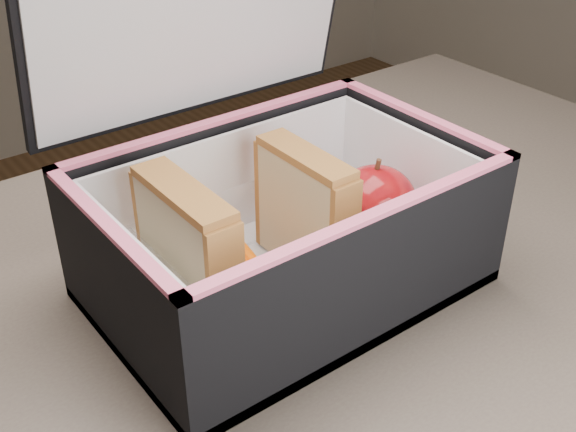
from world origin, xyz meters
The scene contains 8 objects.
kitchen_table centered at (0.00, 0.00, 0.66)m, with size 1.20×0.80×0.75m.
lunch_bag centered at (0.04, 0.06, 0.82)m, with size 0.32×0.25×0.32m.
plastic_tub centered at (0.00, 0.05, 0.80)m, with size 0.16×0.11×0.07m, color white, non-canonical shape.
sandwich_left centered at (-0.06, 0.05, 0.83)m, with size 0.03×0.11×0.12m.
sandwich_right centered at (0.06, 0.05, 0.82)m, with size 0.03×0.10×0.11m.
carrot_sticks centered at (-0.01, 0.05, 0.78)m, with size 0.04×0.15×0.03m.
paper_napkin centered at (0.13, 0.05, 0.77)m, with size 0.08×0.09×0.01m, color white.
red_apple centered at (0.13, 0.04, 0.81)m, with size 0.09×0.09×0.08m.
Camera 1 is at (-0.27, -0.35, 1.14)m, focal length 45.00 mm.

